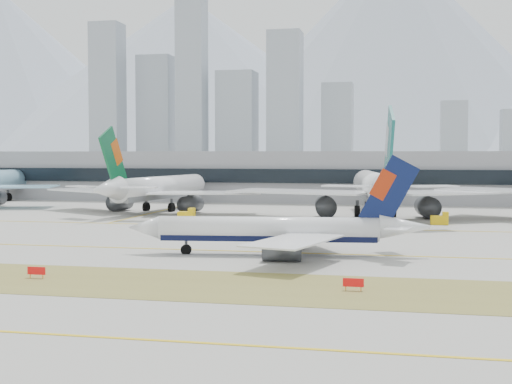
% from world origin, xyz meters
% --- Properties ---
extents(ground, '(3000.00, 3000.00, 0.00)m').
position_xyz_m(ground, '(0.00, 0.00, 0.00)').
color(ground, gray).
rests_on(ground, ground).
extents(apron_markings, '(360.00, 122.22, 0.06)m').
position_xyz_m(apron_markings, '(0.00, -53.95, 0.02)').
color(apron_markings, olive).
rests_on(apron_markings, ground).
extents(taxiing_airliner, '(42.92, 37.06, 14.42)m').
position_xyz_m(taxiing_airliner, '(11.90, -7.55, 3.48)').
color(taxiing_airliner, white).
rests_on(taxiing_airliner, ground).
extents(widebody_eva, '(57.35, 56.61, 20.64)m').
position_xyz_m(widebody_eva, '(-30.98, 60.43, 5.49)').
color(widebody_eva, white).
rests_on(widebody_eva, ground).
extents(widebody_cathay, '(66.35, 65.53, 23.90)m').
position_xyz_m(widebody_cathay, '(22.72, 55.88, 6.35)').
color(widebody_cathay, white).
rests_on(widebody_cathay, ground).
extents(terminal, '(280.00, 43.10, 15.00)m').
position_xyz_m(terminal, '(0.00, 114.84, 7.50)').
color(terminal, gray).
rests_on(terminal, ground).
extents(hold_sign_left, '(2.20, 0.15, 1.35)m').
position_xyz_m(hold_sign_left, '(-12.21, -32.00, 0.88)').
color(hold_sign_left, red).
rests_on(hold_sign_left, ground).
extents(hold_sign_right, '(2.20, 0.15, 1.35)m').
position_xyz_m(hold_sign_right, '(24.12, -32.00, 0.88)').
color(hold_sign_right, red).
rests_on(hold_sign_right, ground).
extents(gse_c, '(3.55, 2.00, 2.60)m').
position_xyz_m(gse_c, '(36.21, 41.61, 1.05)').
color(gse_c, '#E8B80C').
rests_on(gse_c, ground).
extents(gse_b, '(3.55, 2.00, 2.60)m').
position_xyz_m(gse_b, '(-16.99, 40.80, 1.05)').
color(gse_b, '#E8B80C').
rests_on(gse_b, ground).
extents(city_skyline, '(342.00, 49.80, 140.00)m').
position_xyz_m(city_skyline, '(-106.76, 453.42, 49.80)').
color(city_skyline, '#8F98A2').
rests_on(city_skyline, ground).
extents(mountain_ridge, '(2830.00, 1120.00, 470.00)m').
position_xyz_m(mountain_ridge, '(33.00, 1404.14, 181.85)').
color(mountain_ridge, '#9EA8B7').
rests_on(mountain_ridge, ground).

